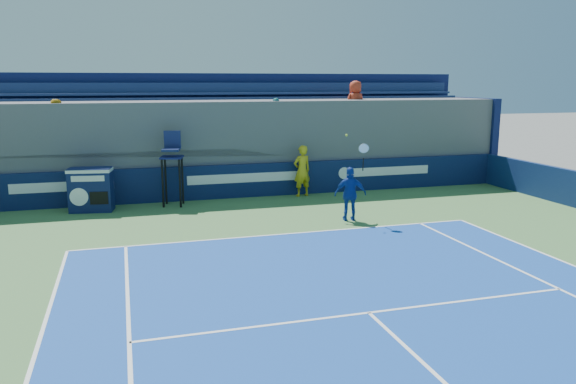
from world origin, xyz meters
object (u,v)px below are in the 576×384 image
object	(u,v)px
match_clock	(91,189)
umpire_chair	(172,160)
ball_person	(302,171)
tennis_player	(350,194)

from	to	relation	value
match_clock	umpire_chair	size ratio (longest dim) A/B	0.57
ball_person	tennis_player	bearing A→B (deg)	81.44
match_clock	tennis_player	size ratio (longest dim) A/B	0.55
ball_person	match_clock	world-z (taller)	ball_person
ball_person	umpire_chair	bearing A→B (deg)	-8.96
match_clock	umpire_chair	bearing A→B (deg)	3.07
match_clock	tennis_player	bearing A→B (deg)	-25.08
ball_person	umpire_chair	size ratio (longest dim) A/B	0.74
umpire_chair	tennis_player	xyz separation A→B (m)	(4.83, -3.60, -0.71)
ball_person	tennis_player	distance (m)	3.88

